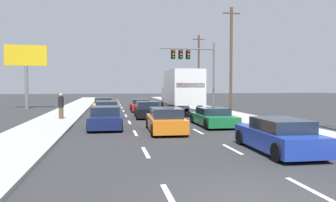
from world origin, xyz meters
TOP-DOWN VIEW (x-y plane):
  - ground_plane at (0.00, 25.00)m, footprint 140.00×140.00m
  - sidewalk_right at (6.79, 20.00)m, footprint 3.07×80.00m
  - sidewalk_left at (-6.79, 20.00)m, footprint 3.07×80.00m
  - lane_markings at (0.00, 23.04)m, footprint 3.54×57.00m
  - car_yellow at (-3.62, 26.03)m, footprint 1.97×4.39m
  - car_tan at (-3.25, 19.16)m, footprint 1.87×4.63m
  - car_navy at (-3.24, 12.71)m, footprint 1.98×4.35m
  - car_red at (-0.05, 25.04)m, footprint 2.03×4.11m
  - car_black at (-0.13, 18.55)m, footprint 2.03×4.14m
  - car_orange at (-0.07, 10.65)m, footprint 1.99×4.45m
  - box_truck at (3.16, 21.29)m, footprint 2.79×7.72m
  - car_green at (3.26, 12.70)m, footprint 2.04×4.45m
  - car_blue at (3.19, 4.73)m, footprint 1.94×4.31m
  - traffic_signal_mast at (5.81, 28.75)m, footprint 6.23×0.69m
  - utility_pole_mid at (9.08, 24.78)m, footprint 1.80×0.28m
  - utility_pole_far at (9.53, 38.47)m, footprint 1.80×0.28m
  - roadside_billboard at (-11.85, 30.76)m, footprint 4.36×0.36m
  - pedestrian_near_corner at (-6.41, 17.52)m, footprint 0.38×0.38m

SIDE VIEW (x-z plane):
  - ground_plane at x=0.00m, z-range 0.00..0.00m
  - lane_markings at x=0.00m, z-range 0.00..0.01m
  - sidewalk_right at x=6.79m, z-range 0.00..0.14m
  - sidewalk_left at x=-6.79m, z-range 0.00..0.14m
  - car_green at x=3.26m, z-range -0.04..1.09m
  - car_red at x=-0.05m, z-range -0.04..1.11m
  - car_tan at x=-3.25m, z-range -0.06..1.22m
  - car_black at x=-0.13m, z-range -0.06..1.22m
  - car_navy at x=-3.24m, z-range -0.07..1.23m
  - car_yellow at x=-3.62m, z-range -0.06..1.25m
  - car_blue at x=3.19m, z-range -0.04..1.23m
  - car_orange at x=-0.07m, z-range -0.05..1.26m
  - pedestrian_near_corner at x=-6.41m, z-range 0.14..1.94m
  - box_truck at x=3.16m, z-range 0.25..4.04m
  - roadside_billboard at x=-11.85m, z-range 1.50..8.35m
  - utility_pole_far at x=9.53m, z-range 0.14..9.80m
  - utility_pole_mid at x=9.08m, z-range 0.14..10.47m
  - traffic_signal_mast at x=5.81m, z-range 1.76..9.01m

